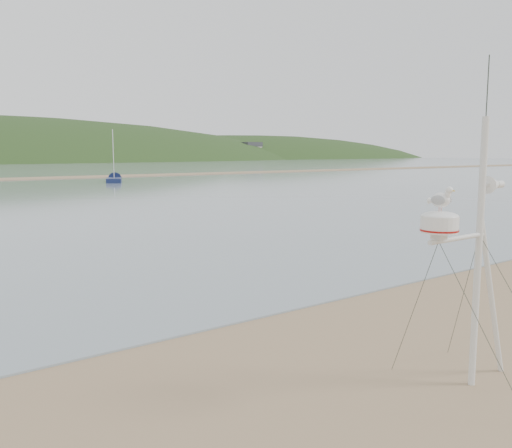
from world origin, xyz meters
TOP-DOWN VIEW (x-y plane):
  - mast_rig at (4.56, -0.63)m, footprint 2.18×2.33m
  - sailboat_blue_far at (22.80, 57.21)m, footprint 4.25×6.77m

SIDE VIEW (x-z plane):
  - sailboat_blue_far at x=22.80m, z-range -3.03..3.64m
  - mast_rig at x=4.56m, z-range -1.27..3.65m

